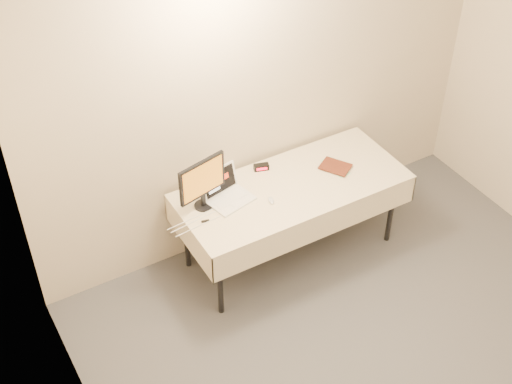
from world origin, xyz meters
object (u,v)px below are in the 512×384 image
laptop (226,192)px  book (332,162)px  monitor (202,181)px  table (292,191)px

laptop → book: book is taller
monitor → book: size_ratio=1.80×
monitor → book: bearing=-21.6°
laptop → book: 0.89m
laptop → book: bearing=-23.3°
table → laptop: laptop is taller
monitor → book: (1.07, -0.16, -0.13)m
laptop → monitor: size_ratio=0.90×
table → book: 0.40m
monitor → book: monitor is taller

